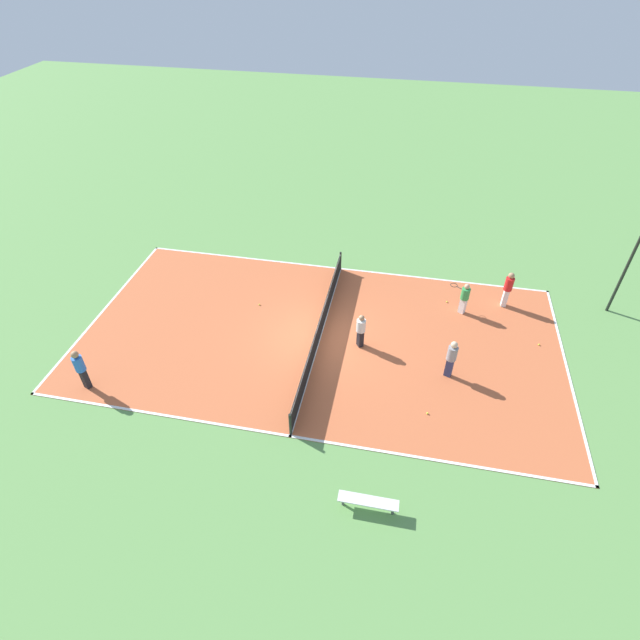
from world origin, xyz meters
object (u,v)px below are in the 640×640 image
bench (368,502)px  player_far_green (464,297)px  tennis_ball_near_net (427,413)px  player_far_white (361,329)px  tennis_net (320,327)px  player_near_blue (80,367)px  fence_post_back_left (629,261)px  tennis_ball_midcourt (447,302)px  player_coach_red (508,287)px  player_baseline_gray (451,357)px  tennis_ball_left_sideline (259,305)px  tennis_ball_right_alley (539,345)px

bench → player_far_green: 10.27m
player_far_green → tennis_ball_near_net: 6.15m
player_far_green → player_far_white: bearing=71.6°
tennis_net → player_far_green: 6.31m
player_far_white → player_far_green: bearing=-88.6°
player_near_blue → tennis_ball_near_net: 12.28m
bench → fence_post_back_left: (-11.27, 9.06, 2.13)m
tennis_ball_midcourt → fence_post_back_left: bearing=96.9°
tennis_net → player_coach_red: player_coach_red is taller
player_baseline_gray → tennis_net: bearing=-172.2°
player_baseline_gray → tennis_ball_left_sideline: 8.60m
tennis_net → player_far_green: size_ratio=6.76×
bench → tennis_net: bearing=111.7°
player_coach_red → player_near_blue: player_near_blue is taller
fence_post_back_left → player_near_blue: bearing=-66.6°
tennis_net → tennis_ball_near_net: (3.22, 4.43, -0.46)m
tennis_ball_right_alley → tennis_ball_near_net: same height
player_near_blue → player_far_white: 10.30m
player_baseline_gray → tennis_ball_left_sideline: player_baseline_gray is taller
tennis_ball_left_sideline → tennis_ball_midcourt: (-1.82, 8.08, 0.00)m
player_baseline_gray → player_coach_red: player_coach_red is taller
player_far_white → player_baseline_gray: bearing=-141.0°
player_far_white → tennis_ball_midcourt: (-3.53, 3.40, -0.83)m
tennis_net → bench: tennis_net is taller
player_coach_red → tennis_ball_left_sideline: bearing=101.0°
player_near_blue → tennis_ball_left_sideline: bearing=74.6°
fence_post_back_left → tennis_ball_near_net: bearing=-45.3°
player_near_blue → tennis_ball_near_net: (-1.14, 12.18, -0.97)m
player_coach_red → fence_post_back_left: size_ratio=0.34×
player_near_blue → tennis_ball_left_sideline: player_near_blue is taller
player_baseline_gray → player_far_green: (-3.94, 0.56, -0.11)m
tennis_ball_left_sideline → tennis_ball_right_alley: same height
bench → fence_post_back_left: 14.61m
player_far_green → tennis_ball_midcourt: bearing=-8.8°
tennis_net → player_far_green: player_far_green is taller
fence_post_back_left → player_coach_red: bearing=-82.9°
player_baseline_gray → fence_post_back_left: 8.78m
tennis_ball_midcourt → tennis_ball_left_sideline: bearing=-77.3°
bench → player_far_white: 7.03m
tennis_net → tennis_ball_near_net: tennis_net is taller
player_far_white → tennis_ball_left_sideline: player_far_white is taller
player_far_green → fence_post_back_left: fence_post_back_left is taller
bench → tennis_ball_left_sideline: size_ratio=25.77×
player_baseline_gray → tennis_ball_right_alley: size_ratio=24.36×
player_near_blue → player_far_green: bearing=51.4°
tennis_ball_left_sideline → fence_post_back_left: fence_post_back_left is taller
bench → tennis_ball_near_net: bench is taller
tennis_ball_right_alley → fence_post_back_left: bearing=132.6°
tennis_net → tennis_ball_midcourt: bearing=123.3°
player_near_blue → player_far_white: size_ratio=1.15×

